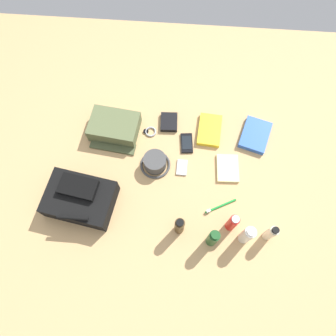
# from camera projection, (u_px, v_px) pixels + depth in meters

# --- Properties ---
(ground_plane) EXTENTS (2.64, 2.02, 0.02)m
(ground_plane) POSITION_uv_depth(u_px,v_px,m) (168.00, 172.00, 1.62)
(ground_plane) COLOR tan
(ground_plane) RESTS_ON ground
(backpack) EXTENTS (0.35, 0.27, 0.13)m
(backpack) POSITION_uv_depth(u_px,v_px,m) (80.00, 198.00, 1.50)
(backpack) COLOR black
(backpack) RESTS_ON ground_plane
(toiletry_pouch) EXTENTS (0.27, 0.25, 0.09)m
(toiletry_pouch) POSITION_uv_depth(u_px,v_px,m) (114.00, 127.00, 1.66)
(toiletry_pouch) COLOR #56603D
(toiletry_pouch) RESTS_ON ground_plane
(bucket_hat) EXTENTS (0.16, 0.16, 0.08)m
(bucket_hat) POSITION_uv_depth(u_px,v_px,m) (155.00, 163.00, 1.59)
(bucket_hat) COLOR #434343
(bucket_hat) RESTS_ON ground_plane
(lotion_bottle) EXTENTS (0.04, 0.04, 0.15)m
(lotion_bottle) POSITION_uv_depth(u_px,v_px,m) (271.00, 233.00, 1.42)
(lotion_bottle) COLOR beige
(lotion_bottle) RESTS_ON ground_plane
(toothpaste_tube) EXTENTS (0.05, 0.05, 0.17)m
(toothpaste_tube) POSITION_uv_depth(u_px,v_px,m) (247.00, 235.00, 1.41)
(toothpaste_tube) COLOR white
(toothpaste_tube) RESTS_ON ground_plane
(sunscreen_spray) EXTENTS (0.05, 0.05, 0.15)m
(sunscreen_spray) POSITION_uv_depth(u_px,v_px,m) (232.00, 223.00, 1.44)
(sunscreen_spray) COLOR red
(sunscreen_spray) RESTS_ON ground_plane
(shampoo_bottle) EXTENTS (0.05, 0.05, 0.16)m
(shampoo_bottle) POSITION_uv_depth(u_px,v_px,m) (213.00, 238.00, 1.41)
(shampoo_bottle) COLOR #19471E
(shampoo_bottle) RESTS_ON ground_plane
(cologne_bottle) EXTENTS (0.05, 0.05, 0.16)m
(cologne_bottle) POSITION_uv_depth(u_px,v_px,m) (179.00, 226.00, 1.43)
(cologne_bottle) COLOR #473319
(cologne_bottle) RESTS_ON ground_plane
(paperback_novel) EXTENTS (0.19, 0.22, 0.03)m
(paperback_novel) POSITION_uv_depth(u_px,v_px,m) (255.00, 135.00, 1.68)
(paperback_novel) COLOR blue
(paperback_novel) RESTS_ON ground_plane
(travel_guidebook) EXTENTS (0.13, 0.20, 0.03)m
(travel_guidebook) POSITION_uv_depth(u_px,v_px,m) (210.00, 130.00, 1.69)
(travel_guidebook) COLOR yellow
(travel_guidebook) RESTS_ON ground_plane
(cell_phone) EXTENTS (0.07, 0.12, 0.01)m
(cell_phone) POSITION_uv_depth(u_px,v_px,m) (187.00, 143.00, 1.67)
(cell_phone) COLOR black
(cell_phone) RESTS_ON ground_plane
(media_player) EXTENTS (0.05, 0.09, 0.01)m
(media_player) POSITION_uv_depth(u_px,v_px,m) (182.00, 167.00, 1.61)
(media_player) COLOR #B7B7BC
(media_player) RESTS_ON ground_plane
(wristwatch) EXTENTS (0.07, 0.06, 0.01)m
(wristwatch) POSITION_uv_depth(u_px,v_px,m) (150.00, 132.00, 1.69)
(wristwatch) COLOR #99999E
(wristwatch) RESTS_ON ground_plane
(toothbrush) EXTENTS (0.15, 0.09, 0.02)m
(toothbrush) POSITION_uv_depth(u_px,v_px,m) (219.00, 207.00, 1.54)
(toothbrush) COLOR #198C33
(toothbrush) RESTS_ON ground_plane
(wallet) EXTENTS (0.09, 0.11, 0.02)m
(wallet) POSITION_uv_depth(u_px,v_px,m) (169.00, 122.00, 1.71)
(wallet) COLOR black
(wallet) RESTS_ON ground_plane
(notepad) EXTENTS (0.12, 0.16, 0.02)m
(notepad) POSITION_uv_depth(u_px,v_px,m) (228.00, 168.00, 1.61)
(notepad) COLOR beige
(notepad) RESTS_ON ground_plane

